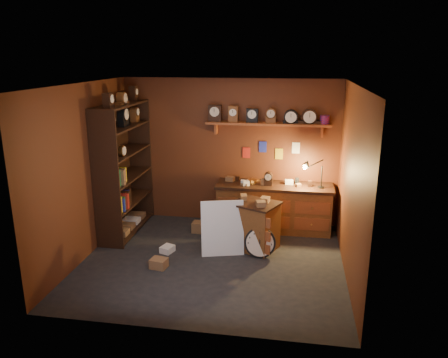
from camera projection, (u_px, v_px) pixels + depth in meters
floor at (212, 261)px, 6.80m from camera, size 4.00×4.00×0.00m
room_shell at (216, 152)px, 6.42m from camera, size 4.02×3.62×2.71m
shelving_unit at (122, 164)px, 7.67m from camera, size 0.47×1.60×2.58m
workbench at (274, 205)px, 7.94m from camera, size 2.09×0.66×1.36m
low_cabinet at (255, 224)px, 7.14m from camera, size 0.88×0.82×0.89m
big_round_clock at (260, 243)px, 6.89m from camera, size 0.49×0.16×0.49m
white_panel at (223, 253)px, 7.06m from camera, size 0.71×0.36×0.90m
mini_fridge at (240, 219)px, 7.95m from camera, size 0.45×0.46×0.44m
floor_box_a at (159, 263)px, 6.58m from camera, size 0.27×0.24×0.15m
floor_box_b at (167, 249)px, 7.10m from camera, size 0.24×0.26×0.11m
floor_box_c at (200, 227)px, 7.90m from camera, size 0.26×0.22×0.19m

